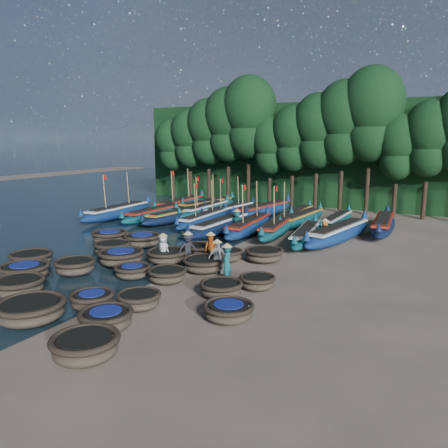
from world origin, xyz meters
The scene contains 62 objects.
ground centered at (0.00, 0.00, 0.00)m, with size 120.00×120.00×0.00m, color gray.
foliage_wall centered at (0.00, 23.50, 5.00)m, with size 40.00×3.00×10.00m, color black.
coracle_2 centered at (-1.05, -9.47, 0.47)m, with size 3.11×3.11×0.83m.
coracle_3 centered at (1.83, -8.63, 0.43)m, with size 2.11×2.11×0.74m.
coracle_4 centered at (2.79, -10.49, 0.46)m, with size 2.12×2.12×0.80m.
coracle_5 centered at (-5.52, -6.40, 0.44)m, with size 2.29×2.29×0.76m.
coracle_6 centered at (-3.80, -7.95, 0.46)m, with size 2.32×2.32×0.80m.
coracle_7 centered at (-0.01, -7.50, 0.40)m, with size 1.74×1.74×0.69m.
coracle_8 centered at (1.55, -6.56, 0.39)m, with size 1.95×1.95×0.68m.
coracle_9 centered at (5.14, -5.81, 0.38)m, with size 2.22×2.22×0.66m.
coracle_10 centered at (-7.23, -4.77, 0.42)m, with size 2.46×2.46×0.74m.
coracle_11 centered at (-4.07, -4.70, 0.44)m, with size 2.09×2.09×0.77m.
coracle_12 centered at (-1.24, -3.75, 0.37)m, with size 1.74×1.74×0.64m.
coracle_13 centered at (0.60, -3.46, 0.39)m, with size 2.00×2.00×0.68m.
coracle_14 centered at (3.73, -3.88, 0.40)m, with size 2.16×2.16×0.69m.
coracle_15 centered at (-5.10, -1.03, 0.44)m, with size 2.61×2.61×0.76m.
coracle_16 centered at (-3.17, -2.41, 0.48)m, with size 2.79×2.79×0.83m.
coracle_17 centered at (-1.32, -0.89, 0.42)m, with size 2.16×2.16×0.74m.
coracle_18 centered at (1.20, -1.21, 0.42)m, with size 2.31×2.31×0.73m.
coracle_19 centered at (4.64, -2.26, 0.37)m, with size 1.62×1.62×0.64m.
coracle_20 centered at (-7.18, 0.94, 0.47)m, with size 2.29×2.29×0.82m.
coracle_21 centered at (-4.80, 1.25, 0.47)m, with size 2.79×2.79×0.81m.
coracle_22 centered at (-0.62, 1.12, 0.40)m, with size 2.32×2.32×0.70m.
coracle_23 centered at (1.31, 1.05, 0.38)m, with size 1.89×1.89×0.67m.
coracle_24 centered at (3.07, 1.95, 0.41)m, with size 2.12×2.12×0.72m.
long_boat_0 centered at (-12.84, 7.82, 0.60)m, with size 2.06×8.91×3.79m.
long_boat_1 centered at (-9.66, 8.77, 0.57)m, with size 1.61×8.52×1.50m.
long_boat_2 centered at (-7.71, 8.95, 0.54)m, with size 2.06×8.00×1.41m.
long_boat_3 centered at (-5.01, 8.75, 0.54)m, with size 1.79×7.99×3.40m.
long_boat_4 centered at (-2.55, 7.03, 0.57)m, with size 1.54×8.51×1.50m.
long_boat_5 centered at (-0.75, 7.92, 0.57)m, with size 2.30×8.47×3.61m.
long_boat_6 centered at (1.17, 8.50, 0.57)m, with size 2.57×8.38×3.59m.
long_boat_7 centered at (3.58, 7.34, 0.52)m, with size 2.50×7.71×1.37m.
long_boat_8 centered at (5.38, 8.44, 0.62)m, with size 3.02×9.09×1.62m.
long_boat_9 centered at (-10.69, 13.81, 0.60)m, with size 2.26×8.95×3.81m.
long_boat_10 centered at (-8.33, 14.51, 0.57)m, with size 2.49×8.50×1.51m.
long_boat_11 centered at (-7.18, 12.47, 0.56)m, with size 1.55×8.31×3.53m.
long_boat_12 centered at (-5.21, 13.22, 0.53)m, with size 2.20×7.89×3.37m.
long_boat_13 centered at (-2.67, 14.53, 0.59)m, with size 2.82×8.75×1.56m.
long_boat_14 centered at (0.42, 14.52, 0.50)m, with size 1.67×7.51×1.32m.
long_boat_15 centered at (1.47, 12.56, 0.54)m, with size 1.91×8.09×1.43m.
long_boat_16 centered at (3.92, 13.26, 0.51)m, with size 1.43×7.60×1.34m.
long_boat_17 centered at (7.35, 12.95, 0.58)m, with size 2.34×8.69×1.54m.
fisherman_0 centered at (-1.43, -1.04, 0.86)m, with size 0.84×0.61×1.79m.
fisherman_1 centered at (2.92, -1.94, 0.97)m, with size 0.52×0.69×1.95m.
fisherman_2 centered at (0.78, 0.16, 0.89)m, with size 0.96×0.84×1.87m.
fisherman_3 centered at (-0.19, -0.54, 0.90)m, with size 1.21×1.27×1.93m.
fisherman_4 centered at (1.86, -1.01, 0.88)m, with size 0.84×1.02×1.83m.
fisherman_5 centered at (-1.71, 7.88, 0.84)m, with size 1.54×1.09×1.80m.
fisherman_6 centered at (4.70, 7.63, 0.84)m, with size 0.74×0.88×1.74m.
tree_0 centered at (-16.00, 20.00, 5.97)m, with size 3.68×3.68×8.68m.
tree_1 centered at (-13.70, 20.00, 6.65)m, with size 4.09×4.09×9.65m.
tree_2 centered at (-11.40, 20.00, 7.32)m, with size 4.51×4.51×10.63m.
tree_3 centered at (-9.10, 20.00, 8.00)m, with size 4.92×4.92×11.60m.
tree_4 centered at (-6.80, 20.00, 8.67)m, with size 5.34×5.34×12.58m.
tree_5 centered at (-4.50, 20.00, 5.97)m, with size 3.68×3.68×8.68m.
tree_6 centered at (-2.20, 20.00, 6.65)m, with size 4.09×4.09×9.65m.
tree_7 centered at (0.10, 20.00, 7.32)m, with size 4.51×4.51×10.63m.
tree_8 centered at (2.40, 20.00, 8.00)m, with size 4.92×4.92×11.60m.
tree_9 centered at (4.70, 20.00, 8.67)m, with size 5.34×5.34×12.58m.
tree_10 centered at (7.00, 20.00, 5.97)m, with size 3.68×3.68×8.68m.
tree_11 centered at (9.30, 20.00, 6.65)m, with size 4.09×4.09×9.65m.
Camera 1 is at (12.37, -19.02, 6.59)m, focal length 35.00 mm.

